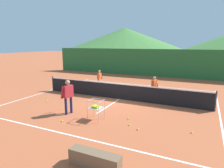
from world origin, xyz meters
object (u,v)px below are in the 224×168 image
(tennis_ball_5, at_px, (62,121))
(courtside_bench, at_px, (95,160))
(tennis_ball_2, at_px, (192,132))
(tennis_ball_4, at_px, (128,118))
(tennis_ball_1, at_px, (47,101))
(student_0, at_px, (99,77))
(ball_cart, at_px, (96,107))
(tennis_ball_3, at_px, (129,125))
(tennis_net, at_px, (119,91))
(instructor, at_px, (68,94))
(tennis_ball_0, at_px, (138,129))
(student_1, at_px, (154,85))

(tennis_ball_5, height_order, courtside_bench, courtside_bench)
(tennis_ball_2, bearing_deg, tennis_ball_4, 173.87)
(tennis_ball_1, bearing_deg, student_0, 76.56)
(ball_cart, bearing_deg, courtside_bench, -60.63)
(tennis_ball_3, distance_m, courtside_bench, 3.06)
(tennis_ball_1, distance_m, courtside_bench, 7.18)
(tennis_net, relative_size, instructor, 6.32)
(tennis_ball_0, bearing_deg, student_1, 96.48)
(tennis_ball_1, height_order, courtside_bench, courtside_bench)
(courtside_bench, bearing_deg, ball_cart, 119.37)
(tennis_ball_3, xyz_separation_m, courtside_bench, (0.12, -3.05, 0.20))
(instructor, distance_m, tennis_ball_5, 1.40)
(tennis_ball_4, height_order, courtside_bench, courtside_bench)
(tennis_net, distance_m, tennis_ball_0, 4.46)
(student_0, bearing_deg, tennis_ball_1, -103.44)
(instructor, xyz_separation_m, tennis_ball_0, (3.61, -0.35, -0.96))
(tennis_net, relative_size, courtside_bench, 7.00)
(instructor, relative_size, student_1, 1.24)
(student_1, bearing_deg, tennis_ball_3, -88.50)
(tennis_ball_5, bearing_deg, tennis_ball_4, 30.67)
(courtside_bench, bearing_deg, tennis_ball_0, 83.44)
(student_1, relative_size, tennis_ball_5, 19.73)
(tennis_ball_3, relative_size, tennis_ball_4, 1.00)
(student_1, bearing_deg, tennis_ball_2, -60.20)
(student_1, xyz_separation_m, tennis_ball_3, (0.12, -4.75, -0.77))
(tennis_net, distance_m, student_1, 2.23)
(instructor, relative_size, tennis_ball_5, 24.42)
(tennis_ball_5, relative_size, courtside_bench, 0.05)
(tennis_ball_4, bearing_deg, tennis_ball_5, -149.33)
(instructor, xyz_separation_m, tennis_ball_3, (3.17, -0.10, -0.96))
(student_1, bearing_deg, instructor, -123.24)
(tennis_net, xyz_separation_m, student_0, (-2.62, 2.24, 0.32))
(student_0, xyz_separation_m, tennis_ball_0, (5.00, -5.98, -0.79))
(ball_cart, distance_m, tennis_ball_1, 4.26)
(instructor, distance_m, tennis_ball_0, 3.76)
(tennis_net, xyz_separation_m, tennis_ball_2, (4.33, -3.13, -0.47))
(student_1, distance_m, tennis_ball_3, 4.81)
(tennis_net, bearing_deg, ball_cart, -84.30)
(tennis_net, height_order, student_1, student_1)
(courtside_bench, bearing_deg, tennis_ball_3, 92.29)
(student_0, relative_size, tennis_ball_5, 20.07)
(tennis_ball_2, bearing_deg, student_0, 142.32)
(instructor, distance_m, ball_cart, 1.63)
(courtside_bench, bearing_deg, tennis_ball_1, 143.35)
(student_1, xyz_separation_m, tennis_ball_1, (-5.51, -3.52, -0.77))
(tennis_ball_0, relative_size, courtside_bench, 0.05)
(tennis_ball_0, bearing_deg, tennis_ball_3, 150.81)
(student_1, relative_size, tennis_ball_3, 19.73)
(instructor, bearing_deg, tennis_ball_5, -69.34)
(tennis_ball_2, relative_size, tennis_ball_3, 1.00)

